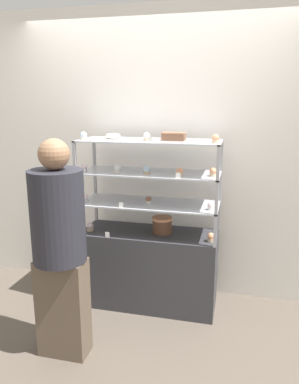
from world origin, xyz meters
The scene contains 27 objects.
ground_plane centered at (0.00, 0.00, 0.00)m, with size 20.00×20.00×0.00m, color brown.
back_wall centered at (0.00, 0.37, 1.30)m, with size 8.00×0.05×2.60m.
display_base centered at (0.00, 0.00, 0.34)m, with size 1.17×0.45×0.68m.
display_riser_lower centered at (0.00, 0.00, 0.93)m, with size 1.17×0.45×0.27m.
display_riser_middle centered at (0.00, 0.00, 1.19)m, with size 1.17×0.45×0.27m.
display_riser_upper centered at (0.00, 0.00, 1.46)m, with size 1.17×0.45×0.27m.
layer_cake_centerpiece centered at (0.11, 0.01, 0.75)m, with size 0.17×0.17×0.14m.
sheet_cake_frosted centered at (0.20, 0.03, 1.51)m, with size 0.19×0.14×0.06m.
cupcake_0 centered at (-0.51, -0.09, 0.71)m, with size 0.06×0.06×0.07m.
cupcake_1 centered at (0.54, -0.10, 0.71)m, with size 0.06×0.06×0.07m.
price_tag_0 centered at (-0.31, -0.20, 0.70)m, with size 0.04×0.00×0.04m.
cupcake_2 centered at (-0.54, -0.10, 0.98)m, with size 0.05×0.05×0.07m.
cupcake_3 centered at (0.00, -0.04, 0.98)m, with size 0.05×0.05×0.07m.
cupcake_4 centered at (0.52, -0.10, 0.98)m, with size 0.05×0.05×0.07m.
price_tag_1 centered at (-0.19, -0.20, 0.97)m, with size 0.04×0.00×0.04m.
cupcake_5 centered at (-0.54, -0.12, 1.24)m, with size 0.06×0.06×0.07m.
cupcake_6 centered at (-0.25, -0.10, 1.24)m, with size 0.06×0.06×0.07m.
cupcake_7 centered at (0.00, -0.10, 1.24)m, with size 0.06×0.06×0.07m.
cupcake_8 centered at (0.27, -0.12, 1.24)m, with size 0.06×0.06×0.07m.
cupcake_9 centered at (0.53, -0.06, 1.24)m, with size 0.06×0.06×0.07m.
price_tag_2 centered at (0.28, -0.20, 1.23)m, with size 0.04×0.00×0.04m.
cupcake_10 centered at (-0.53, -0.12, 1.51)m, with size 0.05×0.05×0.07m.
cupcake_11 centered at (-0.01, -0.07, 1.51)m, with size 0.05×0.05×0.07m.
cupcake_12 centered at (0.54, -0.09, 1.51)m, with size 0.05×0.05×0.07m.
price_tag_3 centered at (0.06, -0.20, 1.50)m, with size 0.04×0.00×0.04m.
donut_glazed centered at (-0.33, 0.04, 1.50)m, with size 0.12×0.12×0.04m.
customer_figure centered at (-0.43, -0.82, 0.83)m, with size 0.36×0.36×1.56m.
Camera 1 is at (0.73, -2.99, 1.79)m, focal length 35.00 mm.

